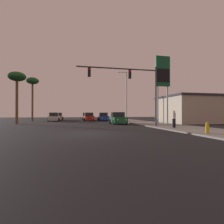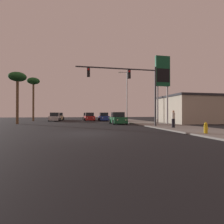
{
  "view_description": "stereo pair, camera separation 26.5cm",
  "coord_description": "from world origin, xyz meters",
  "px_view_note": "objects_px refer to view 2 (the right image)",
  "views": [
    {
      "loc": [
        -0.98,
        -12.92,
        1.48
      ],
      "look_at": [
        4.21,
        11.43,
        1.7
      ],
      "focal_mm": 28.0,
      "sensor_mm": 36.0,
      "label": 1
    },
    {
      "loc": [
        -0.72,
        -12.97,
        1.48
      ],
      "look_at": [
        4.21,
        11.43,
        1.7
      ],
      "focal_mm": 28.0,
      "sensor_mm": 36.0,
      "label": 2
    }
  ],
  "objects_px": {
    "car_tan": "(59,117)",
    "car_red": "(89,117)",
    "car_silver": "(55,117)",
    "fire_hydrant": "(206,128)",
    "street_lamp": "(126,94)",
    "palm_tree_near": "(17,79)",
    "palm_tree_mid": "(33,83)",
    "car_green": "(118,119)",
    "gas_station_sign": "(162,75)",
    "pedestrian_on_sidewalk": "(173,118)",
    "traffic_light_mast": "(133,83)",
    "car_white": "(87,117)",
    "car_blue": "(104,117)"
  },
  "relations": [
    {
      "from": "car_red",
      "to": "pedestrian_on_sidewalk",
      "type": "bearing_deg",
      "value": 106.86
    },
    {
      "from": "car_silver",
      "to": "palm_tree_near",
      "type": "height_order",
      "value": "palm_tree_near"
    },
    {
      "from": "car_red",
      "to": "car_green",
      "type": "distance_m",
      "value": 11.95
    },
    {
      "from": "palm_tree_mid",
      "to": "palm_tree_near",
      "type": "xyz_separation_m",
      "value": [
        0.17,
        -10.0,
        -1.1
      ]
    },
    {
      "from": "car_green",
      "to": "street_lamp",
      "type": "distance_m",
      "value": 8.27
    },
    {
      "from": "car_white",
      "to": "street_lamp",
      "type": "relative_size",
      "value": 0.48
    },
    {
      "from": "street_lamp",
      "to": "car_blue",
      "type": "bearing_deg",
      "value": 125.39
    },
    {
      "from": "car_red",
      "to": "gas_station_sign",
      "type": "distance_m",
      "value": 17.74
    },
    {
      "from": "car_blue",
      "to": "palm_tree_mid",
      "type": "relative_size",
      "value": 0.5
    },
    {
      "from": "car_silver",
      "to": "street_lamp",
      "type": "distance_m",
      "value": 14.88
    },
    {
      "from": "traffic_light_mast",
      "to": "palm_tree_mid",
      "type": "bearing_deg",
      "value": 126.84
    },
    {
      "from": "gas_station_sign",
      "to": "palm_tree_mid",
      "type": "xyz_separation_m",
      "value": [
        -19.63,
        15.63,
        0.87
      ]
    },
    {
      "from": "fire_hydrant",
      "to": "palm_tree_mid",
      "type": "xyz_separation_m",
      "value": [
        -17.16,
        26.5,
        7.0
      ]
    },
    {
      "from": "car_tan",
      "to": "car_red",
      "type": "relative_size",
      "value": 1.0
    },
    {
      "from": "street_lamp",
      "to": "palm_tree_near",
      "type": "bearing_deg",
      "value": -168.29
    },
    {
      "from": "car_green",
      "to": "palm_tree_mid",
      "type": "bearing_deg",
      "value": -39.86
    },
    {
      "from": "car_silver",
      "to": "street_lamp",
      "type": "bearing_deg",
      "value": 157.06
    },
    {
      "from": "street_lamp",
      "to": "gas_station_sign",
      "type": "relative_size",
      "value": 1.0
    },
    {
      "from": "car_silver",
      "to": "palm_tree_near",
      "type": "relative_size",
      "value": 0.58
    },
    {
      "from": "traffic_light_mast",
      "to": "gas_station_sign",
      "type": "relative_size",
      "value": 0.97
    },
    {
      "from": "car_red",
      "to": "pedestrian_on_sidewalk",
      "type": "relative_size",
      "value": 2.59
    },
    {
      "from": "car_white",
      "to": "traffic_light_mast",
      "type": "distance_m",
      "value": 24.43
    },
    {
      "from": "car_red",
      "to": "street_lamp",
      "type": "bearing_deg",
      "value": 139.12
    },
    {
      "from": "street_lamp",
      "to": "palm_tree_near",
      "type": "xyz_separation_m",
      "value": [
        -17.11,
        -3.55,
        1.27
      ]
    },
    {
      "from": "car_red",
      "to": "fire_hydrant",
      "type": "distance_m",
      "value": 25.96
    },
    {
      "from": "car_white",
      "to": "car_red",
      "type": "height_order",
      "value": "same"
    },
    {
      "from": "fire_hydrant",
      "to": "pedestrian_on_sidewalk",
      "type": "relative_size",
      "value": 0.46
    },
    {
      "from": "car_tan",
      "to": "fire_hydrant",
      "type": "relative_size",
      "value": 5.7
    },
    {
      "from": "car_white",
      "to": "car_silver",
      "type": "height_order",
      "value": "same"
    },
    {
      "from": "car_blue",
      "to": "street_lamp",
      "type": "distance_m",
      "value": 7.3
    },
    {
      "from": "car_green",
      "to": "pedestrian_on_sidewalk",
      "type": "height_order",
      "value": "pedestrian_on_sidewalk"
    },
    {
      "from": "car_tan",
      "to": "palm_tree_near",
      "type": "relative_size",
      "value": 0.59
    },
    {
      "from": "car_blue",
      "to": "palm_tree_mid",
      "type": "distance_m",
      "value": 15.52
    },
    {
      "from": "fire_hydrant",
      "to": "palm_tree_mid",
      "type": "relative_size",
      "value": 0.09
    },
    {
      "from": "car_white",
      "to": "car_silver",
      "type": "relative_size",
      "value": 1.01
    },
    {
      "from": "car_red",
      "to": "fire_hydrant",
      "type": "xyz_separation_m",
      "value": [
        6.17,
        -25.22,
        -0.27
      ]
    },
    {
      "from": "car_green",
      "to": "palm_tree_near",
      "type": "bearing_deg",
      "value": -9.09
    },
    {
      "from": "car_blue",
      "to": "pedestrian_on_sidewalk",
      "type": "relative_size",
      "value": 2.6
    },
    {
      "from": "car_silver",
      "to": "pedestrian_on_sidewalk",
      "type": "height_order",
      "value": "pedestrian_on_sidewalk"
    },
    {
      "from": "car_red",
      "to": "street_lamp",
      "type": "relative_size",
      "value": 0.48
    },
    {
      "from": "car_silver",
      "to": "fire_hydrant",
      "type": "height_order",
      "value": "car_silver"
    },
    {
      "from": "traffic_light_mast",
      "to": "palm_tree_near",
      "type": "distance_m",
      "value": 16.97
    },
    {
      "from": "car_silver",
      "to": "traffic_light_mast",
      "type": "bearing_deg",
      "value": 119.22
    },
    {
      "from": "car_white",
      "to": "street_lamp",
      "type": "height_order",
      "value": "street_lamp"
    },
    {
      "from": "car_red",
      "to": "palm_tree_near",
      "type": "xyz_separation_m",
      "value": [
        -10.82,
        -8.72,
        5.62
      ]
    },
    {
      "from": "car_red",
      "to": "pedestrian_on_sidewalk",
      "type": "distance_m",
      "value": 21.32
    },
    {
      "from": "fire_hydrant",
      "to": "car_tan",
      "type": "bearing_deg",
      "value": 112.16
    },
    {
      "from": "street_lamp",
      "to": "palm_tree_mid",
      "type": "height_order",
      "value": "street_lamp"
    },
    {
      "from": "car_green",
      "to": "pedestrian_on_sidewalk",
      "type": "bearing_deg",
      "value": 113.79
    },
    {
      "from": "car_tan",
      "to": "palm_tree_mid",
      "type": "distance_m",
      "value": 9.3
    }
  ]
}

